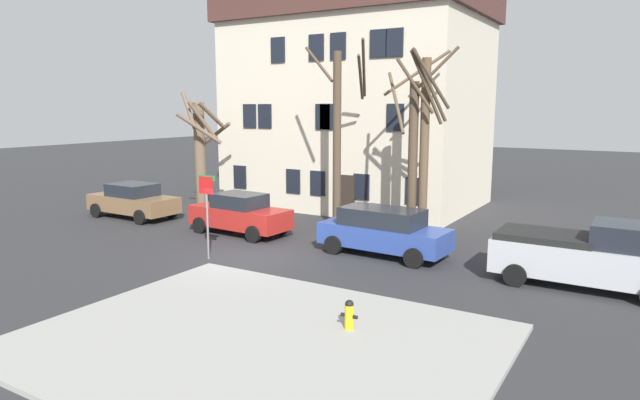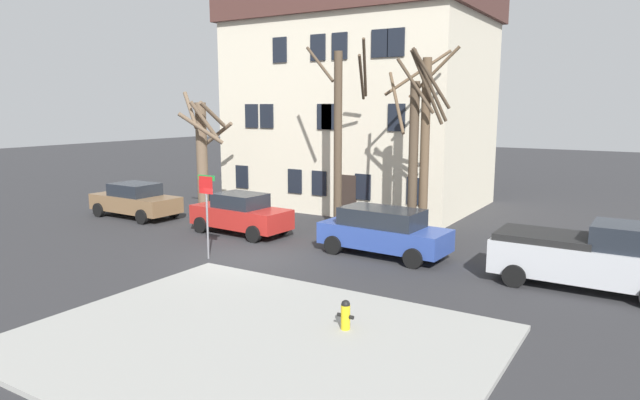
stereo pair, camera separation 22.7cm
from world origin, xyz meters
name	(u,v)px [view 2 (the right image)]	position (x,y,z in m)	size (l,w,h in m)	color
ground_plane	(251,258)	(0.00, 0.00, 0.00)	(120.00, 120.00, 0.00)	#2D2D30
sidewalk_slab	(254,341)	(4.63, -5.67, 0.06)	(10.29, 8.15, 0.12)	#999993
building_main	(360,92)	(-2.04, 12.10, 6.06)	(13.01, 8.97, 11.94)	beige
tree_bare_near	(203,152)	(-6.96, 5.07, 3.08)	(2.55, 2.64, 5.99)	brown
tree_bare_mid	(339,135)	(0.41, 5.56, 4.11)	(2.80, 2.81, 7.93)	#4C3D2D
tree_bare_far	(415,150)	(4.06, 5.03, 3.64)	(1.72, 1.75, 7.33)	#4C3D2D
tree_bare_end	(423,143)	(4.27, 5.28, 3.89)	(2.80, 3.56, 7.55)	brown
car_brown_sedan	(135,200)	(-9.31, 2.83, 0.83)	(4.65, 2.16, 1.65)	brown
car_red_sedan	(241,214)	(-2.72, 2.76, 0.85)	(4.48, 2.17, 1.71)	#AD231E
car_blue_wagon	(383,231)	(3.84, 2.74, 0.89)	(4.72, 2.18, 1.71)	#2D4799
pickup_truck_silver	(588,256)	(10.51, 2.49, 0.98)	(5.24, 2.20, 2.02)	#B7BABF
fire_hydrant	(346,314)	(6.12, -4.10, 0.49)	(0.42, 0.22, 0.71)	gold
street_sign_pole	(206,201)	(-1.18, -0.88, 2.06)	(0.76, 0.07, 2.95)	slate
bicycle_leaning	(226,214)	(-4.90, 4.33, 0.37)	(1.66, 0.65, 1.03)	black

